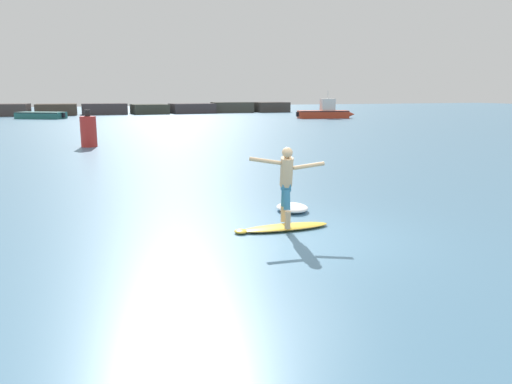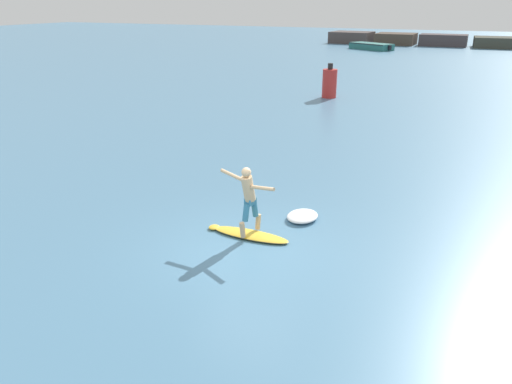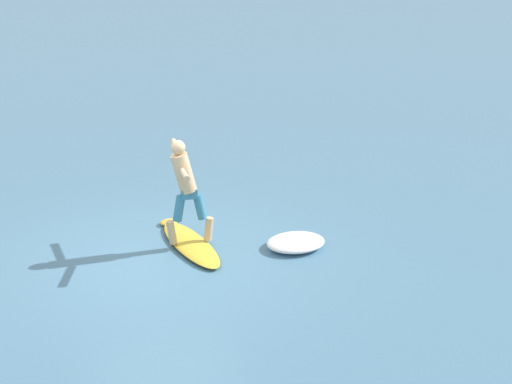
{
  "view_description": "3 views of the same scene",
  "coord_description": "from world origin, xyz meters",
  "px_view_note": "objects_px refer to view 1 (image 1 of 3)",
  "views": [
    {
      "loc": [
        -4.57,
        -9.46,
        3.09
      ],
      "look_at": [
        -0.65,
        1.33,
        0.77
      ],
      "focal_mm": 35.0,
      "sensor_mm": 36.0,
      "label": 1
    },
    {
      "loc": [
        4.6,
        -9.82,
        5.66
      ],
      "look_at": [
        -0.62,
        1.93,
        0.69
      ],
      "focal_mm": 35.0,
      "sensor_mm": 36.0,
      "label": 2
    },
    {
      "loc": [
        10.02,
        -3.61,
        5.15
      ],
      "look_at": [
        -0.54,
        2.07,
        0.63
      ],
      "focal_mm": 50.0,
      "sensor_mm": 36.0,
      "label": 3
    }
  ],
  "objects_px": {
    "surfboard": "(284,227)",
    "surfer": "(286,180)",
    "channel_marker_buoy": "(89,131)",
    "fishing_boat_near_jetty": "(40,115)",
    "small_boat_offshore": "(326,112)"
  },
  "relations": [
    {
      "from": "surfboard",
      "to": "fishing_boat_near_jetty",
      "type": "relative_size",
      "value": 0.37
    },
    {
      "from": "surfboard",
      "to": "small_boat_offshore",
      "type": "height_order",
      "value": "small_boat_offshore"
    },
    {
      "from": "surfer",
      "to": "small_boat_offshore",
      "type": "distance_m",
      "value": 48.38
    },
    {
      "from": "surfer",
      "to": "small_boat_offshore",
      "type": "height_order",
      "value": "small_boat_offshore"
    },
    {
      "from": "small_boat_offshore",
      "to": "surfer",
      "type": "bearing_deg",
      "value": -118.79
    },
    {
      "from": "fishing_boat_near_jetty",
      "to": "channel_marker_buoy",
      "type": "relative_size",
      "value": 2.95
    },
    {
      "from": "surfboard",
      "to": "surfer",
      "type": "distance_m",
      "value": 1.11
    },
    {
      "from": "surfboard",
      "to": "surfer",
      "type": "xyz_separation_m",
      "value": [
        0.03,
        -0.06,
        1.11
      ]
    },
    {
      "from": "fishing_boat_near_jetty",
      "to": "small_boat_offshore",
      "type": "distance_m",
      "value": 32.94
    },
    {
      "from": "channel_marker_buoy",
      "to": "surfer",
      "type": "bearing_deg",
      "value": -79.63
    },
    {
      "from": "surfboard",
      "to": "channel_marker_buoy",
      "type": "xyz_separation_m",
      "value": [
        -3.59,
        19.67,
        0.83
      ]
    },
    {
      "from": "small_boat_offshore",
      "to": "surfboard",
      "type": "bearing_deg",
      "value": -118.86
    },
    {
      "from": "surfer",
      "to": "small_boat_offshore",
      "type": "xyz_separation_m",
      "value": [
        23.3,
        42.4,
        -0.46
      ]
    },
    {
      "from": "surfboard",
      "to": "channel_marker_buoy",
      "type": "height_order",
      "value": "channel_marker_buoy"
    },
    {
      "from": "small_boat_offshore",
      "to": "channel_marker_buoy",
      "type": "xyz_separation_m",
      "value": [
        -26.91,
        -22.66,
        0.18
      ]
    }
  ]
}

